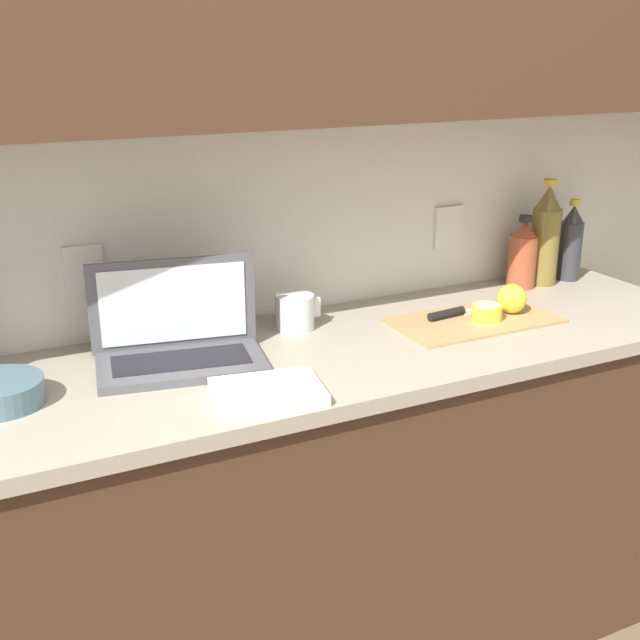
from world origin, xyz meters
name	(u,v)px	position (x,y,z in m)	size (l,w,h in m)	color
wall_back	(195,58)	(0.00, 0.22, 1.56)	(5.20, 0.38, 2.60)	white
counter_unit	(237,536)	(-0.02, 0.00, 0.47)	(2.53, 0.58, 0.91)	#472D1E
laptop	(178,339)	(-0.12, 0.08, 0.96)	(0.40, 0.27, 0.23)	#515156
cutting_board	(473,320)	(0.64, 0.00, 0.91)	(0.43, 0.22, 0.01)	tan
knife	(455,313)	(0.61, 0.04, 0.93)	(0.26, 0.06, 0.02)	silver
lemon_half_cut	(487,312)	(0.67, -0.02, 0.94)	(0.08, 0.08, 0.04)	yellow
lemon_whole_beside	(513,299)	(0.76, 0.00, 0.96)	(0.08, 0.08, 0.08)	yellow
bottle_green_soda	(523,255)	(0.95, 0.20, 1.00)	(0.08, 0.08, 0.21)	#A34C2D
bottle_oil_tall	(545,236)	(1.03, 0.20, 1.05)	(0.08, 0.08, 0.31)	olive
bottle_water_clear	(571,243)	(1.13, 0.20, 1.02)	(0.07, 0.07, 0.24)	#333338
measuring_cup	(295,312)	(0.21, 0.16, 0.95)	(0.12, 0.10, 0.09)	silver
dish_towel	(268,392)	(-0.01, -0.19, 0.92)	(0.22, 0.16, 0.02)	white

